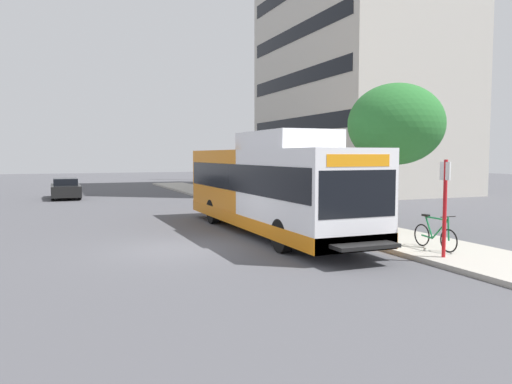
{
  "coord_description": "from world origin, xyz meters",
  "views": [
    {
      "loc": [
        -3.54,
        -14.79,
        2.86
      ],
      "look_at": [
        2.9,
        0.98,
        1.6
      ],
      "focal_mm": 35.22,
      "sensor_mm": 36.0,
      "label": 1
    }
  ],
  "objects_px": {
    "parked_car_far_lane": "(66,188)",
    "transit_bus": "(269,187)",
    "street_tree_near_stop": "(396,125)",
    "bus_stop_sign_pole": "(445,201)",
    "bicycle_parked": "(435,235)"
  },
  "relations": [
    {
      "from": "transit_bus",
      "to": "bus_stop_sign_pole",
      "type": "distance_m",
      "value": 6.75
    },
    {
      "from": "street_tree_near_stop",
      "to": "parked_car_far_lane",
      "type": "relative_size",
      "value": 1.17
    },
    {
      "from": "street_tree_near_stop",
      "to": "bicycle_parked",
      "type": "bearing_deg",
      "value": -109.23
    },
    {
      "from": "parked_car_far_lane",
      "to": "transit_bus",
      "type": "bearing_deg",
      "value": -70.62
    },
    {
      "from": "bus_stop_sign_pole",
      "to": "parked_car_far_lane",
      "type": "relative_size",
      "value": 0.58
    },
    {
      "from": "bus_stop_sign_pole",
      "to": "street_tree_near_stop",
      "type": "relative_size",
      "value": 0.49
    },
    {
      "from": "street_tree_near_stop",
      "to": "parked_car_far_lane",
      "type": "height_order",
      "value": "street_tree_near_stop"
    },
    {
      "from": "transit_bus",
      "to": "street_tree_near_stop",
      "type": "height_order",
      "value": "street_tree_near_stop"
    },
    {
      "from": "transit_bus",
      "to": "parked_car_far_lane",
      "type": "distance_m",
      "value": 19.66
    },
    {
      "from": "street_tree_near_stop",
      "to": "transit_bus",
      "type": "bearing_deg",
      "value": 154.8
    },
    {
      "from": "transit_bus",
      "to": "bus_stop_sign_pole",
      "type": "xyz_separation_m",
      "value": [
        2.28,
        -6.35,
        -0.05
      ]
    },
    {
      "from": "bicycle_parked",
      "to": "parked_car_far_lane",
      "type": "relative_size",
      "value": 0.39
    },
    {
      "from": "transit_bus",
      "to": "bicycle_parked",
      "type": "relative_size",
      "value": 6.96
    },
    {
      "from": "transit_bus",
      "to": "bicycle_parked",
      "type": "xyz_separation_m",
      "value": [
        2.88,
        -5.36,
        -1.14
      ]
    },
    {
      "from": "parked_car_far_lane",
      "to": "bicycle_parked",
      "type": "bearing_deg",
      "value": -68.53
    }
  ]
}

